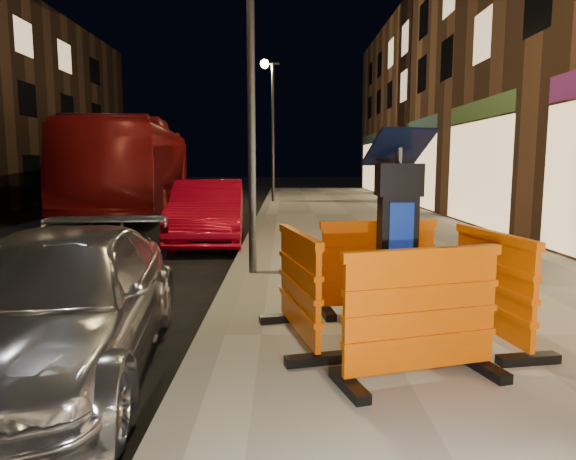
{
  "coord_description": "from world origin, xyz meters",
  "views": [
    {
      "loc": [
        0.76,
        -5.07,
        1.91
      ],
      "look_at": [
        0.8,
        1.0,
        1.1
      ],
      "focal_mm": 32.0,
      "sensor_mm": 36.0,
      "label": 1
    }
  ],
  "objects_px": {
    "barrier_kerbside": "(299,287)",
    "barrier_bldgside": "(492,287)",
    "barrier_front": "(421,316)",
    "car_silver": "(60,374)",
    "car_red": "(209,243)",
    "barrier_back": "(378,267)",
    "parking_kiosk": "(397,243)",
    "bus_doubledecker": "(138,212)"
  },
  "relations": [
    {
      "from": "barrier_kerbside",
      "to": "barrier_bldgside",
      "type": "relative_size",
      "value": 1.0
    },
    {
      "from": "barrier_front",
      "to": "car_silver",
      "type": "relative_size",
      "value": 0.32
    },
    {
      "from": "barrier_bldgside",
      "to": "car_red",
      "type": "xyz_separation_m",
      "value": [
        -3.83,
        7.17,
        -0.69
      ]
    },
    {
      "from": "barrier_back",
      "to": "car_red",
      "type": "relative_size",
      "value": 0.31
    },
    {
      "from": "car_silver",
      "to": "car_red",
      "type": "bearing_deg",
      "value": 81.85
    },
    {
      "from": "barrier_back",
      "to": "car_silver",
      "type": "height_order",
      "value": "barrier_back"
    },
    {
      "from": "parking_kiosk",
      "to": "car_red",
      "type": "distance_m",
      "value": 7.81
    },
    {
      "from": "barrier_kerbside",
      "to": "bus_doubledecker",
      "type": "xyz_separation_m",
      "value": [
        -5.73,
        14.63,
        -0.69
      ]
    },
    {
      "from": "bus_doubledecker",
      "to": "car_red",
      "type": "bearing_deg",
      "value": -69.36
    },
    {
      "from": "barrier_bldgside",
      "to": "bus_doubledecker",
      "type": "height_order",
      "value": "bus_doubledecker"
    },
    {
      "from": "parking_kiosk",
      "to": "car_red",
      "type": "relative_size",
      "value": 0.43
    },
    {
      "from": "bus_doubledecker",
      "to": "barrier_back",
      "type": "bearing_deg",
      "value": -70.35
    },
    {
      "from": "car_red",
      "to": "bus_doubledecker",
      "type": "distance_m",
      "value": 8.37
    },
    {
      "from": "barrier_bldgside",
      "to": "car_silver",
      "type": "height_order",
      "value": "barrier_bldgside"
    },
    {
      "from": "barrier_kerbside",
      "to": "car_red",
      "type": "distance_m",
      "value": 7.46
    },
    {
      "from": "barrier_kerbside",
      "to": "barrier_bldgside",
      "type": "distance_m",
      "value": 1.9
    },
    {
      "from": "barrier_kerbside",
      "to": "bus_doubledecker",
      "type": "bearing_deg",
      "value": 8.34
    },
    {
      "from": "barrier_front",
      "to": "barrier_kerbside",
      "type": "bearing_deg",
      "value": 118.94
    },
    {
      "from": "barrier_bldgside",
      "to": "barrier_back",
      "type": "bearing_deg",
      "value": 35.94
    },
    {
      "from": "barrier_back",
      "to": "bus_doubledecker",
      "type": "distance_m",
      "value": 15.24
    },
    {
      "from": "car_red",
      "to": "barrier_kerbside",
      "type": "bearing_deg",
      "value": -79.18
    },
    {
      "from": "barrier_back",
      "to": "barrier_kerbside",
      "type": "relative_size",
      "value": 1.0
    },
    {
      "from": "parking_kiosk",
      "to": "barrier_back",
      "type": "distance_m",
      "value": 1.04
    },
    {
      "from": "barrier_back",
      "to": "barrier_bldgside",
      "type": "distance_m",
      "value": 1.34
    },
    {
      "from": "bus_doubledecker",
      "to": "barrier_kerbside",
      "type": "bearing_deg",
      "value": -74.99
    },
    {
      "from": "barrier_front",
      "to": "car_red",
      "type": "height_order",
      "value": "barrier_front"
    },
    {
      "from": "parking_kiosk",
      "to": "barrier_back",
      "type": "height_order",
      "value": "parking_kiosk"
    },
    {
      "from": "barrier_front",
      "to": "car_silver",
      "type": "distance_m",
      "value": 3.24
    },
    {
      "from": "barrier_front",
      "to": "bus_doubledecker",
      "type": "height_order",
      "value": "bus_doubledecker"
    },
    {
      "from": "parking_kiosk",
      "to": "barrier_kerbside",
      "type": "height_order",
      "value": "parking_kiosk"
    },
    {
      "from": "barrier_front",
      "to": "bus_doubledecker",
      "type": "bearing_deg",
      "value": 97.16
    },
    {
      "from": "barrier_kerbside",
      "to": "car_red",
      "type": "bearing_deg",
      "value": 1.99
    },
    {
      "from": "barrier_front",
      "to": "car_silver",
      "type": "height_order",
      "value": "barrier_front"
    },
    {
      "from": "barrier_kerbside",
      "to": "car_red",
      "type": "relative_size",
      "value": 0.31
    },
    {
      "from": "parking_kiosk",
      "to": "barrier_kerbside",
      "type": "distance_m",
      "value": 1.04
    },
    {
      "from": "barrier_front",
      "to": "barrier_back",
      "type": "xyz_separation_m",
      "value": [
        0.0,
        1.9,
        0.0
      ]
    },
    {
      "from": "car_silver",
      "to": "bus_doubledecker",
      "type": "distance_m",
      "value": 15.48
    },
    {
      "from": "car_silver",
      "to": "barrier_kerbside",
      "type": "bearing_deg",
      "value": 5.26
    },
    {
      "from": "barrier_front",
      "to": "barrier_kerbside",
      "type": "relative_size",
      "value": 1.0
    },
    {
      "from": "barrier_back",
      "to": "car_red",
      "type": "height_order",
      "value": "barrier_back"
    },
    {
      "from": "barrier_back",
      "to": "car_silver",
      "type": "xyz_separation_m",
      "value": [
        -3.13,
        -1.39,
        -0.69
      ]
    },
    {
      "from": "barrier_back",
      "to": "bus_doubledecker",
      "type": "bearing_deg",
      "value": 107.98
    }
  ]
}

